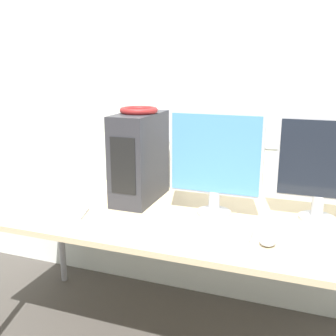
# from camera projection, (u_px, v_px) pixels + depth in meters

# --- Properties ---
(wall_back) EXTENTS (8.00, 0.07, 2.70)m
(wall_back) POSITION_uv_depth(u_px,v_px,m) (208.00, 84.00, 2.29)
(wall_back) COLOR silver
(wall_back) RESTS_ON ground_plane
(desk) EXTENTS (2.05, 0.84, 0.74)m
(desk) POSITION_uv_depth(u_px,v_px,m) (177.00, 223.00, 1.96)
(desk) COLOR #D1BA8E
(desk) RESTS_ON ground_plane
(pc_tower) EXTENTS (0.19, 0.40, 0.47)m
(pc_tower) POSITION_uv_depth(u_px,v_px,m) (140.00, 157.00, 2.11)
(pc_tower) COLOR #2D2D33
(pc_tower) RESTS_ON desk
(headphones) EXTENTS (0.20, 0.20, 0.03)m
(headphones) POSITION_uv_depth(u_px,v_px,m) (139.00, 110.00, 2.05)
(headphones) COLOR maroon
(headphones) RESTS_ON pc_tower
(monitor_main) EXTENTS (0.45, 0.17, 0.51)m
(monitor_main) POSITION_uv_depth(u_px,v_px,m) (215.00, 160.00, 1.88)
(monitor_main) COLOR #B7B7BC
(monitor_main) RESTS_ON desk
(monitor_right_near) EXTENTS (0.41, 0.17, 0.49)m
(monitor_right_near) POSITION_uv_depth(u_px,v_px,m) (322.00, 166.00, 1.82)
(monitor_right_near) COLOR #B7B7BC
(monitor_right_near) RESTS_ON desk
(keyboard) EXTENTS (0.42, 0.13, 0.02)m
(keyboard) POSITION_uv_depth(u_px,v_px,m) (203.00, 231.00, 1.73)
(keyboard) COLOR silver
(keyboard) RESTS_ON desk
(mouse) EXTENTS (0.07, 0.09, 0.03)m
(mouse) POSITION_uv_depth(u_px,v_px,m) (268.00, 241.00, 1.61)
(mouse) COLOR #B2B2B7
(mouse) RESTS_ON desk
(cell_phone) EXTENTS (0.11, 0.16, 0.01)m
(cell_phone) POSITION_uv_depth(u_px,v_px,m) (78.00, 214.00, 1.94)
(cell_phone) COLOR #99999E
(cell_phone) RESTS_ON desk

